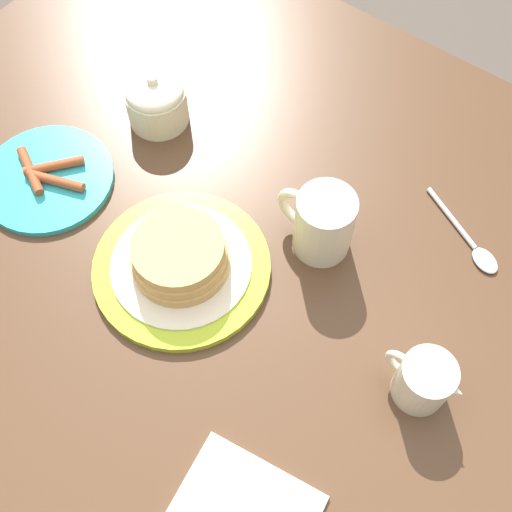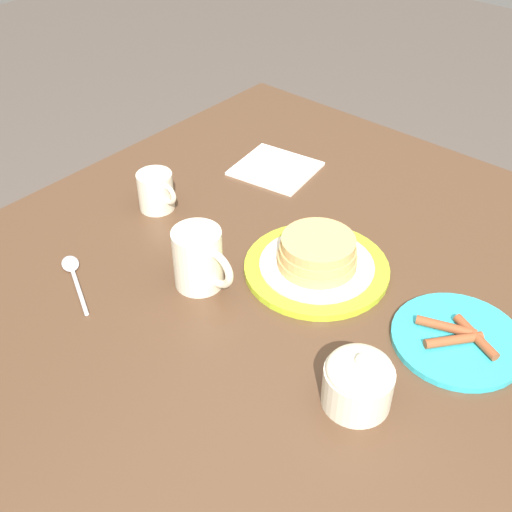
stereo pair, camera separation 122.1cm
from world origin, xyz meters
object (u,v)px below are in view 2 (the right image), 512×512
object	(u,v)px
side_plate_bacon	(458,339)
spoon	(73,273)
creamer_pitcher	(155,190)
sugar_bowl	(358,381)
coffee_mug	(199,258)
pancake_plate	(317,260)
napkin	(276,169)

from	to	relation	value
side_plate_bacon	spoon	bearing A→B (deg)	-153.54
side_plate_bacon	creamer_pitcher	distance (m)	0.59
side_plate_bacon	sugar_bowl	world-z (taller)	sugar_bowl
coffee_mug	pancake_plate	bearing A→B (deg)	49.97
pancake_plate	sugar_bowl	xyz separation A→B (m)	(0.20, -0.18, 0.02)
side_plate_bacon	sugar_bowl	distance (m)	0.20
creamer_pitcher	coffee_mug	bearing A→B (deg)	-25.25
creamer_pitcher	sugar_bowl	size ratio (longest dim) A/B	1.08
side_plate_bacon	spoon	distance (m)	0.61
creamer_pitcher	spoon	bearing A→B (deg)	-79.36
sugar_bowl	napkin	world-z (taller)	sugar_bowl
creamer_pitcher	sugar_bowl	world-z (taller)	sugar_bowl
creamer_pitcher	spoon	distance (m)	0.23
pancake_plate	sugar_bowl	size ratio (longest dim) A/B	2.60
side_plate_bacon	sugar_bowl	xyz separation A→B (m)	(-0.05, -0.19, 0.03)
creamer_pitcher	sugar_bowl	distance (m)	0.55
coffee_mug	creamer_pitcher	xyz separation A→B (m)	(-0.21, 0.10, -0.01)
side_plate_bacon	coffee_mug	bearing A→B (deg)	-158.03
napkin	pancake_plate	bearing A→B (deg)	-38.74
side_plate_bacon	sugar_bowl	size ratio (longest dim) A/B	2.09
pancake_plate	napkin	distance (m)	0.33
creamer_pitcher	napkin	world-z (taller)	creamer_pitcher
side_plate_bacon	coffee_mug	world-z (taller)	coffee_mug
pancake_plate	creamer_pitcher	distance (m)	0.34
pancake_plate	spoon	bearing A→B (deg)	-137.88
creamer_pitcher	napkin	bearing A→B (deg)	71.76
coffee_mug	spoon	bearing A→B (deg)	-144.96
coffee_mug	sugar_bowl	world-z (taller)	coffee_mug
pancake_plate	spoon	world-z (taller)	pancake_plate
pancake_plate	coffee_mug	world-z (taller)	coffee_mug
napkin	coffee_mug	bearing A→B (deg)	-69.29
pancake_plate	creamer_pitcher	bearing A→B (deg)	-172.45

